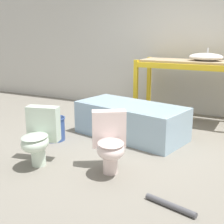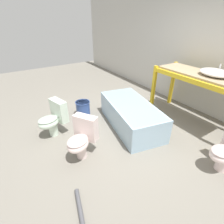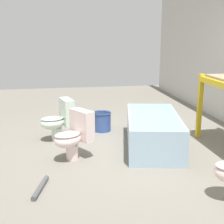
% 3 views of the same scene
% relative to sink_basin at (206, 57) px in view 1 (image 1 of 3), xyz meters
% --- Properties ---
extents(ground_plane, '(12.00, 12.00, 0.00)m').
position_rel_sink_basin_xyz_m(ground_plane, '(-0.67, -1.50, -1.17)').
color(ground_plane, slate).
extents(warehouse_wall_rear, '(10.80, 0.08, 3.20)m').
position_rel_sink_basin_xyz_m(warehouse_wall_rear, '(-0.67, 0.60, 0.43)').
color(warehouse_wall_rear, beige).
rests_on(warehouse_wall_rear, ground_plane).
extents(shelving_rack, '(1.93, 0.75, 1.10)m').
position_rel_sink_basin_xyz_m(shelving_rack, '(-0.20, -0.04, -0.24)').
color(shelving_rack, gold).
rests_on(shelving_rack, ground_plane).
extents(sink_basin, '(0.58, 0.44, 0.21)m').
position_rel_sink_basin_xyz_m(sink_basin, '(0.00, 0.00, 0.00)').
color(sink_basin, white).
rests_on(sink_basin, shelving_rack).
extents(bathtub_main, '(1.80, 1.12, 0.51)m').
position_rel_sink_basin_xyz_m(bathtub_main, '(-0.82, -1.29, -0.87)').
color(bathtub_main, '#99B7CC').
rests_on(bathtub_main, ground_plane).
extents(toilet_near, '(0.48, 0.60, 0.70)m').
position_rel_sink_basin_xyz_m(toilet_near, '(-1.40, -2.75, -0.80)').
color(toilet_near, silver).
rests_on(toilet_near, ground_plane).
extents(toilet_far, '(0.58, 0.64, 0.70)m').
position_rel_sink_basin_xyz_m(toilet_far, '(-0.53, -2.55, -0.80)').
color(toilet_far, silver).
rests_on(toilet_far, ground_plane).
extents(bucket_white, '(0.34, 0.34, 0.35)m').
position_rel_sink_basin_xyz_m(bucket_white, '(-1.78, -1.97, -0.98)').
color(bucket_white, '#334C8C').
rests_on(bucket_white, ground_plane).
extents(loose_pipe, '(0.52, 0.18, 0.06)m').
position_rel_sink_basin_xyz_m(loose_pipe, '(0.34, -2.99, -1.14)').
color(loose_pipe, '#4C4C51').
rests_on(loose_pipe, ground_plane).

